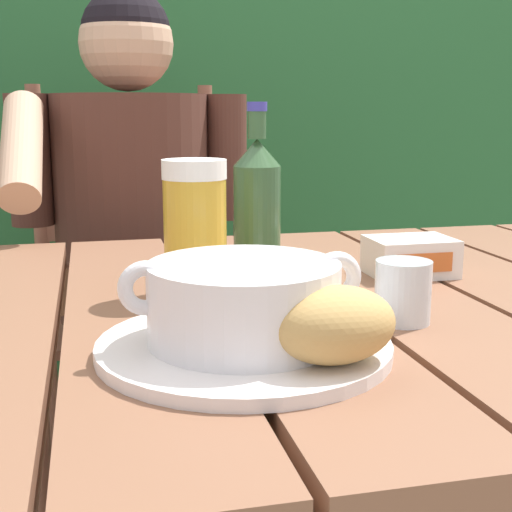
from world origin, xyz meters
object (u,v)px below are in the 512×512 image
(serving_plate, at_px, (244,346))
(soup_bowl, at_px, (244,300))
(chair_near_diner, at_px, (132,305))
(beer_glass, at_px, (195,228))
(bread_roll, at_px, (335,325))
(butter_tub, at_px, (410,257))
(table_knife, at_px, (344,311))
(beer_bottle, at_px, (257,206))
(water_glass_small, at_px, (403,292))
(person_eating, at_px, (133,231))

(serving_plate, bearing_deg, soup_bowl, -116.57)
(chair_near_diner, relative_size, soup_bowl, 4.42)
(chair_near_diner, relative_size, beer_glass, 6.13)
(bread_roll, xyz_separation_m, beer_glass, (-0.07, 0.29, 0.04))
(bread_roll, distance_m, butter_tub, 0.40)
(butter_tub, bearing_deg, bread_roll, -124.42)
(bread_roll, bearing_deg, beer_glass, 104.17)
(table_knife, bearing_deg, bread_roll, -113.09)
(beer_bottle, distance_m, water_glass_small, 0.27)
(person_eating, bearing_deg, chair_near_diner, 89.14)
(chair_near_diner, distance_m, table_knife, 1.00)
(butter_tub, height_order, table_knife, butter_tub)
(bread_roll, distance_m, beer_bottle, 0.37)
(table_knife, bearing_deg, person_eating, 103.65)
(bread_roll, height_order, table_knife, bread_roll)
(table_knife, bearing_deg, water_glass_small, -38.57)
(butter_tub, bearing_deg, person_eating, 119.59)
(person_eating, distance_m, water_glass_small, 0.83)
(bread_roll, height_order, butter_tub, bread_roll)
(person_eating, distance_m, bread_roll, 0.93)
(person_eating, bearing_deg, beer_bottle, -76.68)
(water_glass_small, relative_size, butter_tub, 0.59)
(serving_plate, xyz_separation_m, butter_tub, (0.29, 0.26, 0.02))
(table_knife, bearing_deg, butter_tub, 46.24)
(person_eating, height_order, butter_tub, person_eating)
(soup_bowl, relative_size, beer_bottle, 0.98)
(serving_plate, distance_m, soup_bowl, 0.04)
(beer_bottle, xyz_separation_m, butter_tub, (0.21, -0.04, -0.07))
(soup_bowl, height_order, beer_bottle, beer_bottle)
(chair_near_diner, height_order, beer_glass, chair_near_diner)
(bread_roll, bearing_deg, chair_near_diner, 95.49)
(person_eating, xyz_separation_m, beer_bottle, (0.13, -0.55, 0.12))
(serving_plate, bearing_deg, beer_bottle, 74.33)
(serving_plate, height_order, water_glass_small, water_glass_small)
(person_eating, relative_size, butter_tub, 10.58)
(soup_bowl, relative_size, beer_glass, 1.39)
(beer_bottle, bearing_deg, water_glass_small, -66.94)
(beer_bottle, bearing_deg, person_eating, 103.32)
(person_eating, distance_m, beer_bottle, 0.58)
(serving_plate, distance_m, beer_glass, 0.23)
(chair_near_diner, xyz_separation_m, butter_tub, (0.33, -0.79, 0.26))
(chair_near_diner, height_order, table_knife, chair_near_diner)
(soup_bowl, relative_size, bread_roll, 1.81)
(soup_bowl, bearing_deg, beer_glass, 93.00)
(water_glass_small, bearing_deg, soup_bowl, -163.03)
(soup_bowl, bearing_deg, chair_near_diner, 92.49)
(bread_roll, relative_size, table_knife, 0.81)
(bread_roll, xyz_separation_m, beer_bottle, (0.02, 0.37, 0.05))
(soup_bowl, distance_m, water_glass_small, 0.19)
(water_glass_small, bearing_deg, serving_plate, -163.03)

